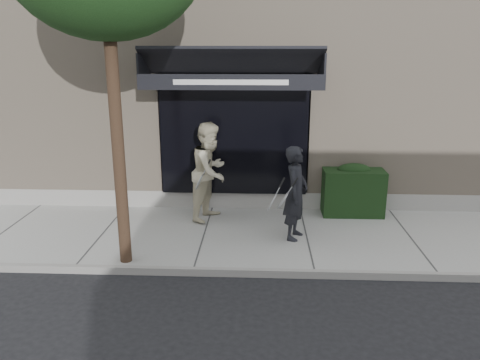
{
  "coord_description": "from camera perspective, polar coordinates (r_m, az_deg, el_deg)",
  "views": [
    {
      "loc": [
        -0.91,
        -8.55,
        3.67
      ],
      "look_at": [
        -1.33,
        0.6,
        1.04
      ],
      "focal_mm": 35.0,
      "sensor_mm": 36.0,
      "label": 1
    }
  ],
  "objects": [
    {
      "name": "building_facade",
      "position": [
        13.57,
        6.54,
        11.95
      ],
      "size": [
        14.3,
        8.04,
        5.64
      ],
      "color": "tan",
      "rests_on": "ground"
    },
    {
      "name": "sidewalk",
      "position": [
        9.33,
        8.06,
        -6.94
      ],
      "size": [
        20.0,
        3.0,
        0.12
      ],
      "primitive_type": "cube",
      "color": "#969691",
      "rests_on": "ground"
    },
    {
      "name": "pedestrian_back",
      "position": [
        9.78,
        -3.62,
        1.06
      ],
      "size": [
        1.11,
        1.23,
        2.07
      ],
      "color": "beige",
      "rests_on": "sidewalk"
    },
    {
      "name": "hedge",
      "position": [
        10.45,
        13.58,
        -1.21
      ],
      "size": [
        1.3,
        0.7,
        1.14
      ],
      "color": "black",
      "rests_on": "sidewalk"
    },
    {
      "name": "pedestrian_front",
      "position": [
        8.83,
        6.8,
        -1.6
      ],
      "size": [
        0.85,
        0.82,
        1.79
      ],
      "color": "black",
      "rests_on": "sidewalk"
    },
    {
      "name": "curb",
      "position": [
        7.92,
        9.09,
        -11.23
      ],
      "size": [
        20.0,
        0.1,
        0.14
      ],
      "primitive_type": "cube",
      "color": "gray",
      "rests_on": "ground"
    },
    {
      "name": "ground",
      "position": [
        9.35,
        8.04,
        -7.27
      ],
      "size": [
        80.0,
        80.0,
        0.0
      ],
      "primitive_type": "plane",
      "color": "black",
      "rests_on": "ground"
    }
  ]
}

